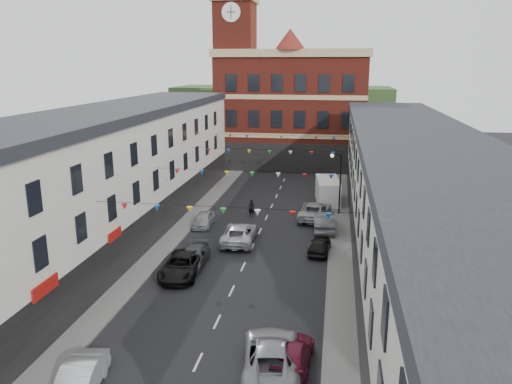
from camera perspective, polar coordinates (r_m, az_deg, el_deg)
The scene contains 21 objects.
ground at distance 36.28m, azimuth -1.49°, elevation -8.54°, with size 160.00×160.00×0.00m, color black.
pavement_left at distance 39.79m, azimuth -10.82°, elevation -6.56°, with size 1.80×64.00×0.15m, color #605E5B.
pavement_right at distance 37.56m, azimuth 9.59°, elevation -7.80°, with size 1.80×64.00×0.15m, color #605E5B.
terrace_left at distance 39.32m, azimuth -18.39°, elevation 0.74°, with size 8.40×56.00×10.70m.
terrace_right at distance 35.51m, azimuth 17.81°, elevation -1.48°, with size 8.40×56.00×9.70m.
civic_building at distance 71.29m, azimuth 4.18°, elevation 9.55°, with size 20.60×13.30×18.50m.
clock_tower at distance 69.20m, azimuth -2.36°, elevation 15.07°, with size 5.60×5.60×30.00m.
distant_hill at distance 95.81m, azimuth 3.03°, elevation 8.93°, with size 40.00×14.00×10.00m, color #2C4A22.
street_lamp at distance 47.93m, azimuth 9.33°, elevation 1.89°, with size 1.10×0.36×6.00m.
car_left_b at distance 24.57m, azimuth -19.64°, elevation -19.68°, with size 1.52×4.36×1.44m, color #B9BDC2.
car_left_c at distance 35.04m, azimuth -8.49°, elevation -8.29°, with size 2.38×5.17×1.44m, color black.
car_left_d at distance 36.59m, azimuth -7.17°, elevation -7.35°, with size 1.82×4.49×1.30m, color #43474B.
car_left_e at distance 45.00m, azimuth -5.99°, elevation -3.13°, with size 1.51×3.74×1.27m, color gray.
car_right_b at distance 24.85m, azimuth 1.70°, elevation -18.15°, with size 2.61×5.65×1.57m, color #929399.
car_right_c at distance 25.23m, azimuth 4.19°, elevation -18.02°, with size 1.79×4.40×1.28m, color maroon.
car_right_d at distance 38.80m, azimuth 7.27°, elevation -6.08°, with size 1.50×3.74×1.27m, color black.
car_right_e at distance 43.98m, azimuth 7.77°, elevation -3.37°, with size 1.72×4.94×1.63m, color #54585D.
car_right_f at distance 47.18m, azimuth 6.74°, elevation -2.11°, with size 2.67×5.80×1.61m, color #A9ABAE.
moving_car at distance 40.77m, azimuth -1.93°, elevation -4.75°, with size 2.53×5.50×1.53m, color silver.
white_van at distance 52.70m, azimuth 8.18°, elevation 0.12°, with size 2.20×5.71×2.53m, color white.
pedestrian at distance 47.32m, azimuth -0.52°, elevation -1.89°, with size 0.63×0.41×1.72m, color black.
Camera 1 is at (6.25, -32.82, 14.17)m, focal length 35.00 mm.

